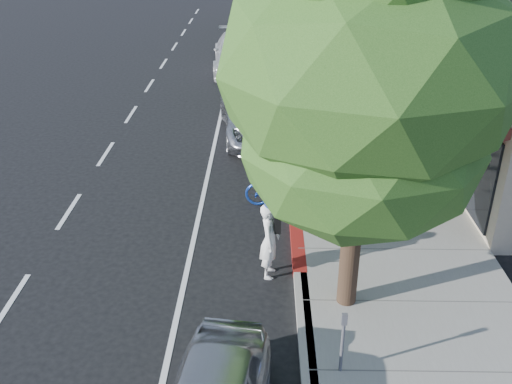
{
  "coord_description": "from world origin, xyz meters",
  "views": [
    {
      "loc": [
        -0.81,
        -11.61,
        7.59
      ],
      "look_at": [
        -1.03,
        0.6,
        1.35
      ],
      "focal_mm": 40.0,
      "sensor_mm": 36.0,
      "label": 1
    }
  ],
  "objects_px": {
    "cyclist": "(270,241)",
    "dark_suv_far": "(251,17)",
    "street_tree_1": "(331,13)",
    "bicycle": "(280,191)",
    "dark_sedan": "(271,79)",
    "white_pickup": "(238,53)",
    "street_tree_0": "(366,73)",
    "pedestrian": "(332,129)",
    "silver_suv": "(259,116)",
    "street_tree_2": "(313,10)"
  },
  "relations": [
    {
      "from": "bicycle",
      "to": "white_pickup",
      "type": "distance_m",
      "value": 14.55
    },
    {
      "from": "street_tree_1",
      "to": "white_pickup",
      "type": "height_order",
      "value": "street_tree_1"
    },
    {
      "from": "dark_suv_far",
      "to": "dark_sedan",
      "type": "bearing_deg",
      "value": -90.63
    },
    {
      "from": "bicycle",
      "to": "pedestrian",
      "type": "height_order",
      "value": "pedestrian"
    },
    {
      "from": "cyclist",
      "to": "bicycle",
      "type": "height_order",
      "value": "cyclist"
    },
    {
      "from": "street_tree_0",
      "to": "dark_sedan",
      "type": "distance_m",
      "value": 15.37
    },
    {
      "from": "street_tree_1",
      "to": "bicycle",
      "type": "relative_size",
      "value": 4.14
    },
    {
      "from": "silver_suv",
      "to": "pedestrian",
      "type": "relative_size",
      "value": 2.76
    },
    {
      "from": "bicycle",
      "to": "pedestrian",
      "type": "xyz_separation_m",
      "value": [
        1.7,
        3.19,
        0.61
      ]
    },
    {
      "from": "dark_sedan",
      "to": "dark_suv_far",
      "type": "relative_size",
      "value": 1.01
    },
    {
      "from": "cyclist",
      "to": "bicycle",
      "type": "xyz_separation_m",
      "value": [
        0.3,
        3.21,
        -0.39
      ]
    },
    {
      "from": "cyclist",
      "to": "pedestrian",
      "type": "relative_size",
      "value": 0.92
    },
    {
      "from": "street_tree_2",
      "to": "street_tree_1",
      "type": "bearing_deg",
      "value": -90.0
    },
    {
      "from": "street_tree_0",
      "to": "dark_suv_far",
      "type": "bearing_deg",
      "value": 95.25
    },
    {
      "from": "dark_sedan",
      "to": "pedestrian",
      "type": "bearing_deg",
      "value": -74.53
    },
    {
      "from": "street_tree_0",
      "to": "dark_suv_far",
      "type": "distance_m",
      "value": 29.92
    },
    {
      "from": "silver_suv",
      "to": "dark_suv_far",
      "type": "distance_m",
      "value": 19.79
    },
    {
      "from": "dark_sedan",
      "to": "white_pickup",
      "type": "bearing_deg",
      "value": 111.86
    },
    {
      "from": "cyclist",
      "to": "silver_suv",
      "type": "distance_m",
      "value": 8.6
    },
    {
      "from": "street_tree_1",
      "to": "dark_sedan",
      "type": "xyz_separation_m",
      "value": [
        -1.51,
        8.69,
        -4.26
      ]
    },
    {
      "from": "pedestrian",
      "to": "street_tree_2",
      "type": "bearing_deg",
      "value": -105.1
    },
    {
      "from": "pedestrian",
      "to": "silver_suv",
      "type": "bearing_deg",
      "value": -62.96
    },
    {
      "from": "street_tree_2",
      "to": "white_pickup",
      "type": "height_order",
      "value": "street_tree_2"
    },
    {
      "from": "white_pickup",
      "to": "pedestrian",
      "type": "relative_size",
      "value": 3.03
    },
    {
      "from": "white_pickup",
      "to": "dark_suv_far",
      "type": "height_order",
      "value": "white_pickup"
    },
    {
      "from": "street_tree_1",
      "to": "dark_suv_far",
      "type": "bearing_deg",
      "value": 96.58
    },
    {
      "from": "street_tree_0",
      "to": "white_pickup",
      "type": "height_order",
      "value": "street_tree_0"
    },
    {
      "from": "dark_sedan",
      "to": "dark_suv_far",
      "type": "height_order",
      "value": "dark_suv_far"
    },
    {
      "from": "dark_sedan",
      "to": "white_pickup",
      "type": "distance_m",
      "value": 4.39
    },
    {
      "from": "bicycle",
      "to": "white_pickup",
      "type": "bearing_deg",
      "value": 18.26
    },
    {
      "from": "dark_suv_far",
      "to": "pedestrian",
      "type": "height_order",
      "value": "pedestrian"
    },
    {
      "from": "street_tree_1",
      "to": "bicycle",
      "type": "bearing_deg",
      "value": -127.96
    },
    {
      "from": "street_tree_0",
      "to": "dark_suv_far",
      "type": "height_order",
      "value": "street_tree_0"
    },
    {
      "from": "silver_suv",
      "to": "pedestrian",
      "type": "bearing_deg",
      "value": -49.91
    },
    {
      "from": "street_tree_1",
      "to": "silver_suv",
      "type": "bearing_deg",
      "value": 117.89
    },
    {
      "from": "street_tree_1",
      "to": "cyclist",
      "type": "xyz_separation_m",
      "value": [
        -1.6,
        -4.88,
        -4.07
      ]
    },
    {
      "from": "dark_sedan",
      "to": "dark_suv_far",
      "type": "xyz_separation_m",
      "value": [
        -1.2,
        14.8,
        0.02
      ]
    },
    {
      "from": "silver_suv",
      "to": "dark_sedan",
      "type": "relative_size",
      "value": 1.26
    },
    {
      "from": "street_tree_0",
      "to": "cyclist",
      "type": "bearing_deg",
      "value": 144.98
    },
    {
      "from": "white_pickup",
      "to": "dark_sedan",
      "type": "bearing_deg",
      "value": -71.75
    },
    {
      "from": "street_tree_1",
      "to": "dark_suv_far",
      "type": "height_order",
      "value": "street_tree_1"
    },
    {
      "from": "street_tree_1",
      "to": "pedestrian",
      "type": "distance_m",
      "value": 4.15
    },
    {
      "from": "dark_sedan",
      "to": "pedestrian",
      "type": "relative_size",
      "value": 2.19
    },
    {
      "from": "cyclist",
      "to": "dark_suv_far",
      "type": "distance_m",
      "value": 28.39
    },
    {
      "from": "street_tree_1",
      "to": "dark_sedan",
      "type": "relative_size",
      "value": 1.89
    },
    {
      "from": "bicycle",
      "to": "dark_sedan",
      "type": "xyz_separation_m",
      "value": [
        -0.21,
        10.35,
        0.19
      ]
    },
    {
      "from": "cyclist",
      "to": "dark_suv_far",
      "type": "relative_size",
      "value": 0.42
    },
    {
      "from": "street_tree_1",
      "to": "street_tree_2",
      "type": "relative_size",
      "value": 1.22
    },
    {
      "from": "street_tree_2",
      "to": "pedestrian",
      "type": "bearing_deg",
      "value": -84.89
    },
    {
      "from": "street_tree_2",
      "to": "cyclist",
      "type": "bearing_deg",
      "value": -98.37
    }
  ]
}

